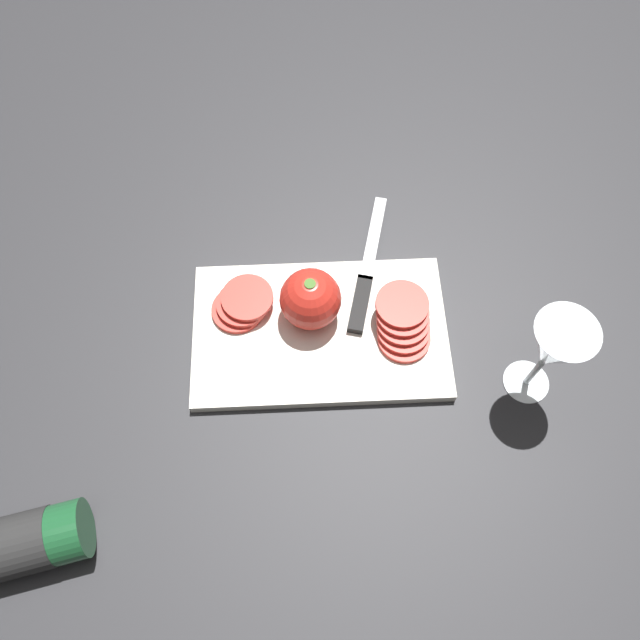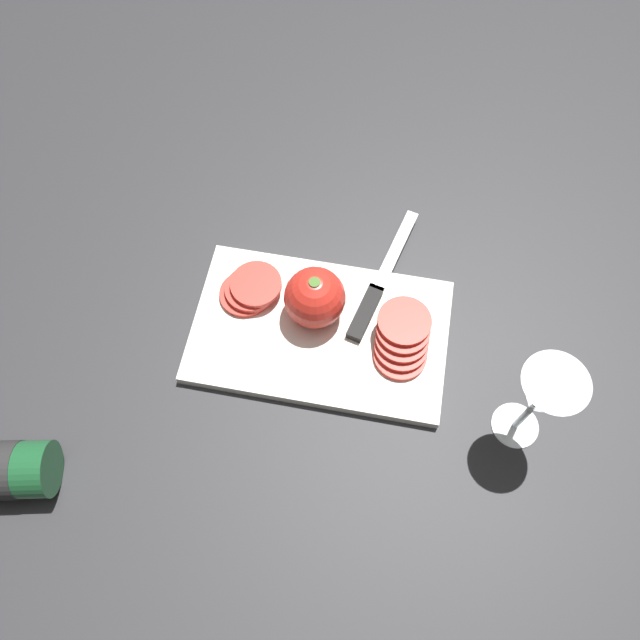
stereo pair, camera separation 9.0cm
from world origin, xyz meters
name	(u,v)px [view 1 (the left image)]	position (x,y,z in m)	size (l,w,h in m)	color
ground_plane	(341,354)	(0.00, 0.00, 0.00)	(3.00, 3.00, 0.00)	#28282B
cutting_board	(320,331)	(0.03, -0.03, 0.01)	(0.38, 0.23, 0.02)	silver
wine_bottle	(1,549)	(0.44, 0.26, 0.04)	(0.31, 0.12, 0.08)	#194C28
wine_glass	(553,350)	(-0.27, 0.06, 0.12)	(0.08, 0.08, 0.17)	silver
whole_tomato	(310,299)	(0.04, -0.06, 0.06)	(0.09, 0.09, 0.09)	red
knife	(363,291)	(-0.04, -0.09, 0.02)	(0.08, 0.25, 0.01)	silver
tomato_slice_stack_near	(242,304)	(0.14, -0.07, 0.03)	(0.09, 0.09, 0.03)	red
tomato_slice_stack_far	(403,322)	(-0.09, -0.03, 0.04)	(0.08, 0.12, 0.04)	red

